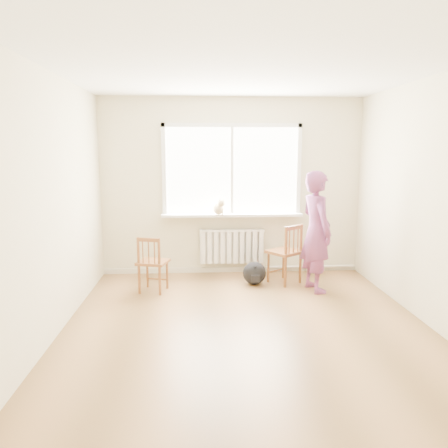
{
  "coord_description": "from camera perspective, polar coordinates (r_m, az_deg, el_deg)",
  "views": [
    {
      "loc": [
        -0.52,
        -4.45,
        1.91
      ],
      "look_at": [
        -0.18,
        1.2,
        0.95
      ],
      "focal_mm": 35.0,
      "sensor_mm": 36.0,
      "label": 1
    }
  ],
  "objects": [
    {
      "name": "floor",
      "position": [
        4.87,
        3.05,
        -13.45
      ],
      "size": [
        4.5,
        4.5,
        0.0
      ],
      "primitive_type": "plane",
      "color": "#986A3E",
      "rests_on": "ground"
    },
    {
      "name": "ceiling",
      "position": [
        4.55,
        3.37,
        19.61
      ],
      "size": [
        4.5,
        4.5,
        0.0
      ],
      "primitive_type": "plane",
      "rotation": [
        3.14,
        0.0,
        0.0
      ],
      "color": "white",
      "rests_on": "back_wall"
    },
    {
      "name": "back_wall",
      "position": [
        6.75,
        1.01,
        4.86
      ],
      "size": [
        4.0,
        0.01,
        2.7
      ],
      "primitive_type": "cube",
      "color": "beige",
      "rests_on": "ground"
    },
    {
      "name": "window",
      "position": [
        6.7,
        1.04,
        7.51
      ],
      "size": [
        2.12,
        0.05,
        1.42
      ],
      "color": "white",
      "rests_on": "back_wall"
    },
    {
      "name": "windowsill",
      "position": [
        6.69,
        1.07,
        1.2
      ],
      "size": [
        2.15,
        0.22,
        0.04
      ],
      "primitive_type": "cube",
      "color": "white",
      "rests_on": "back_wall"
    },
    {
      "name": "radiator",
      "position": [
        6.79,
        1.05,
        -2.88
      ],
      "size": [
        1.0,
        0.12,
        0.55
      ],
      "color": "white",
      "rests_on": "back_wall"
    },
    {
      "name": "heating_pipe",
      "position": [
        7.11,
        11.16,
        -5.47
      ],
      "size": [
        1.4,
        0.04,
        0.04
      ],
      "primitive_type": "cylinder",
      "rotation": [
        0.0,
        1.57,
        0.0
      ],
      "color": "silver",
      "rests_on": "back_wall"
    },
    {
      "name": "baseboard",
      "position": [
        6.96,
        0.99,
        -5.95
      ],
      "size": [
        4.0,
        0.03,
        0.08
      ],
      "primitive_type": "cube",
      "color": "beige",
      "rests_on": "ground"
    },
    {
      "name": "chair_left",
      "position": [
        5.99,
        -9.4,
        -5.2
      ],
      "size": [
        0.47,
        0.45,
        0.77
      ],
      "rotation": [
        0.0,
        0.0,
        2.87
      ],
      "color": "brown",
      "rests_on": "floor"
    },
    {
      "name": "chair_right",
      "position": [
        6.36,
        8.25,
        -3.87
      ],
      "size": [
        0.59,
        0.58,
        0.87
      ],
      "rotation": [
        0.0,
        0.0,
        3.79
      ],
      "color": "brown",
      "rests_on": "floor"
    },
    {
      "name": "person",
      "position": [
        6.03,
        11.96,
        -0.98
      ],
      "size": [
        0.52,
        0.68,
        1.64
      ],
      "primitive_type": "imported",
      "rotation": [
        0.0,
        0.0,
        1.81
      ],
      "color": "#B53C5B",
      "rests_on": "floor"
    },
    {
      "name": "cat",
      "position": [
        6.57,
        -0.69,
        2.13
      ],
      "size": [
        0.24,
        0.37,
        0.25
      ],
      "rotation": [
        0.0,
        0.0,
        0.34
      ],
      "color": "beige",
      "rests_on": "windowsill"
    },
    {
      "name": "backpack",
      "position": [
        6.32,
        3.99,
        -6.42
      ],
      "size": [
        0.35,
        0.28,
        0.33
      ],
      "primitive_type": "ellipsoid",
      "rotation": [
        0.0,
        0.0,
        -0.09
      ],
      "color": "black",
      "rests_on": "floor"
    }
  ]
}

